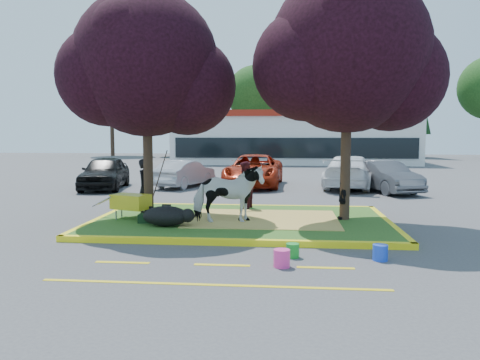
# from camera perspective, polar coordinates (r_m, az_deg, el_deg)

# --- Properties ---
(ground) EXTENTS (90.00, 90.00, 0.00)m
(ground) POSITION_cam_1_polar(r_m,az_deg,el_deg) (13.34, 0.17, -5.36)
(ground) COLOR #424244
(ground) RESTS_ON ground
(median_island) EXTENTS (8.00, 5.00, 0.15)m
(median_island) POSITION_cam_1_polar(r_m,az_deg,el_deg) (13.32, 0.17, -5.04)
(median_island) COLOR #2A591C
(median_island) RESTS_ON ground
(curb_near) EXTENTS (8.30, 0.16, 0.15)m
(curb_near) POSITION_cam_1_polar(r_m,az_deg,el_deg) (10.81, -1.08, -7.59)
(curb_near) COLOR yellow
(curb_near) RESTS_ON ground
(curb_far) EXTENTS (8.30, 0.16, 0.15)m
(curb_far) POSITION_cam_1_polar(r_m,az_deg,el_deg) (15.86, 1.02, -3.30)
(curb_far) COLOR yellow
(curb_far) RESTS_ON ground
(curb_left) EXTENTS (0.16, 5.30, 0.15)m
(curb_left) POSITION_cam_1_polar(r_m,az_deg,el_deg) (14.28, -16.42, -4.55)
(curb_left) COLOR yellow
(curb_left) RESTS_ON ground
(curb_right) EXTENTS (0.16, 5.30, 0.15)m
(curb_right) POSITION_cam_1_polar(r_m,az_deg,el_deg) (13.58, 17.65, -5.11)
(curb_right) COLOR yellow
(curb_right) RESTS_ON ground
(straw_bedding) EXTENTS (4.20, 3.00, 0.01)m
(straw_bedding) POSITION_cam_1_polar(r_m,az_deg,el_deg) (13.27, 2.76, -4.74)
(straw_bedding) COLOR #CCB654
(straw_bedding) RESTS_ON median_island
(tree_purple_left) EXTENTS (5.06, 4.20, 6.51)m
(tree_purple_left) POSITION_cam_1_polar(r_m,az_deg,el_deg) (14.10, -11.30, 12.93)
(tree_purple_left) COLOR black
(tree_purple_left) RESTS_ON median_island
(tree_purple_right) EXTENTS (5.30, 4.40, 6.82)m
(tree_purple_right) POSITION_cam_1_polar(r_m,az_deg,el_deg) (13.48, 13.11, 14.10)
(tree_purple_right) COLOR black
(tree_purple_right) RESTS_ON median_island
(fire_lane_stripe_a) EXTENTS (1.10, 0.12, 0.01)m
(fire_lane_stripe_a) POSITION_cam_1_polar(r_m,az_deg,el_deg) (9.73, -14.14, -9.72)
(fire_lane_stripe_a) COLOR yellow
(fire_lane_stripe_a) RESTS_ON ground
(fire_lane_stripe_b) EXTENTS (1.10, 0.12, 0.01)m
(fire_lane_stripe_b) POSITION_cam_1_polar(r_m,az_deg,el_deg) (9.28, -2.21, -10.32)
(fire_lane_stripe_b) COLOR yellow
(fire_lane_stripe_b) RESTS_ON ground
(fire_lane_stripe_c) EXTENTS (1.10, 0.12, 0.01)m
(fire_lane_stripe_c) POSITION_cam_1_polar(r_m,az_deg,el_deg) (9.24, 10.40, -10.49)
(fire_lane_stripe_c) COLOR yellow
(fire_lane_stripe_c) RESTS_ON ground
(fire_lane_long) EXTENTS (6.00, 0.10, 0.01)m
(fire_lane_long) POSITION_cam_1_polar(r_m,az_deg,el_deg) (8.14, -3.35, -12.65)
(fire_lane_long) COLOR yellow
(fire_lane_long) RESTS_ON ground
(retail_building) EXTENTS (20.40, 8.40, 4.40)m
(retail_building) POSITION_cam_1_polar(r_m,az_deg,el_deg) (41.03, 6.53, 5.27)
(retail_building) COLOR silver
(retail_building) RESTS_ON ground
(treeline) EXTENTS (46.58, 7.80, 14.63)m
(treeline) POSITION_cam_1_polar(r_m,az_deg,el_deg) (50.90, 5.50, 11.55)
(treeline) COLOR black
(treeline) RESTS_ON ground
(cow) EXTENTS (1.99, 1.19, 1.58)m
(cow) POSITION_cam_1_polar(r_m,az_deg,el_deg) (12.57, -1.46, -1.71)
(cow) COLOR white
(cow) RESTS_ON median_island
(calf) EXTENTS (1.37, 1.05, 0.53)m
(calf) POSITION_cam_1_polar(r_m,az_deg,el_deg) (12.37, -9.02, -4.36)
(calf) COLOR black
(calf) RESTS_ON median_island
(handler) EXTENTS (0.53, 0.68, 1.63)m
(handler) POSITION_cam_1_polar(r_m,az_deg,el_deg) (14.50, -11.46, -0.71)
(handler) COLOR black
(handler) RESTS_ON median_island
(visitor_a) EXTENTS (0.72, 0.84, 1.52)m
(visitor_a) POSITION_cam_1_polar(r_m,az_deg,el_deg) (14.96, 0.56, -0.63)
(visitor_a) COLOR #47141D
(visitor_a) RESTS_ON median_island
(visitor_b) EXTENTS (0.28, 0.65, 1.10)m
(visitor_b) POSITION_cam_1_polar(r_m,az_deg,el_deg) (13.47, 12.41, -2.37)
(visitor_b) COLOR black
(visitor_b) RESTS_ON median_island
(wheelbarrow) EXTENTS (1.83, 0.92, 0.69)m
(wheelbarrow) POSITION_cam_1_polar(r_m,az_deg,el_deg) (13.56, -13.11, -2.63)
(wheelbarrow) COLOR black
(wheelbarrow) RESTS_ON median_island
(gear_bag_dark) EXTENTS (0.52, 0.29, 0.26)m
(gear_bag_dark) POSITION_cam_1_polar(r_m,az_deg,el_deg) (13.87, -8.93, -3.82)
(gear_bag_dark) COLOR black
(gear_bag_dark) RESTS_ON median_island
(gear_bag_green) EXTENTS (0.45, 0.29, 0.24)m
(gear_bag_green) POSITION_cam_1_polar(r_m,az_deg,el_deg) (12.93, -11.25, -4.61)
(gear_bag_green) COLOR black
(gear_bag_green) RESTS_ON median_island
(bucket_green) EXTENTS (0.34, 0.34, 0.29)m
(bucket_green) POSITION_cam_1_polar(r_m,az_deg,el_deg) (9.85, 6.43, -8.54)
(bucket_green) COLOR green
(bucket_green) RESTS_ON ground
(bucket_pink) EXTENTS (0.41, 0.41, 0.34)m
(bucket_pink) POSITION_cam_1_polar(r_m,az_deg,el_deg) (9.15, 5.11, -9.48)
(bucket_pink) COLOR #FF3898
(bucket_pink) RESTS_ON ground
(bucket_blue) EXTENTS (0.33, 0.33, 0.32)m
(bucket_blue) POSITION_cam_1_polar(r_m,az_deg,el_deg) (9.97, 16.72, -8.47)
(bucket_blue) COLOR blue
(bucket_blue) RESTS_ON ground
(car_black) EXTENTS (2.45, 4.64, 1.51)m
(car_black) POSITION_cam_1_polar(r_m,az_deg,el_deg) (22.46, -16.17, 0.88)
(car_black) COLOR black
(car_black) RESTS_ON ground
(car_silver) EXTENTS (2.49, 4.08, 1.27)m
(car_silver) POSITION_cam_1_polar(r_m,az_deg,el_deg) (22.54, -6.72, 0.79)
(car_silver) COLOR #AAABB2
(car_silver) RESTS_ON ground
(car_red) EXTENTS (2.80, 5.62, 1.53)m
(car_red) POSITION_cam_1_polar(r_m,az_deg,el_deg) (22.65, 1.72, 1.18)
(car_red) COLOR #AA270E
(car_red) RESTS_ON ground
(car_white) EXTENTS (3.22, 5.58, 1.52)m
(car_white) POSITION_cam_1_polar(r_m,az_deg,el_deg) (22.45, 13.21, 0.98)
(car_white) COLOR white
(car_white) RESTS_ON ground
(car_grey) EXTENTS (2.74, 4.36, 1.36)m
(car_grey) POSITION_cam_1_polar(r_m,az_deg,el_deg) (21.32, 17.23, 0.40)
(car_grey) COLOR #53545A
(car_grey) RESTS_ON ground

